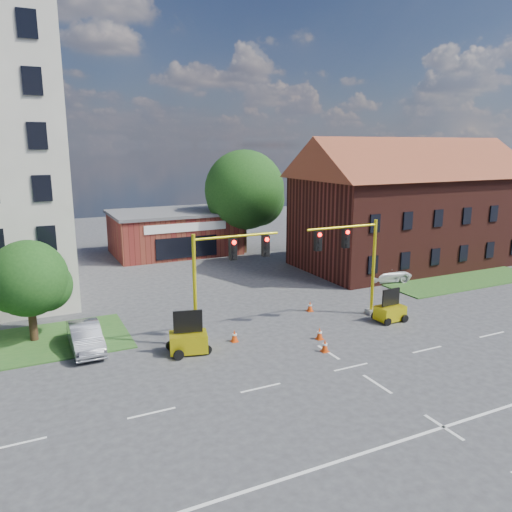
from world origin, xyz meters
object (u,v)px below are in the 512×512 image
Objects in this scene: signal_mast_west at (223,273)px; signal_mast_east at (353,258)px; pickup_white at (381,273)px; trailer_east at (390,311)px; trailer_west at (188,340)px.

signal_mast_west is 8.71m from signal_mast_east.
signal_mast_west is 17.42m from pickup_white.
signal_mast_east is at bearing 135.40° from trailer_east.
trailer_west reaches higher than pickup_white.
pickup_white is at bearing 39.09° from signal_mast_east.
trailer_east is at bearing 151.22° from pickup_white.
trailer_east is (1.84, -1.57, -3.30)m from signal_mast_east.
signal_mast_east reaches higher than trailer_east.
signal_mast_west is at bearing 180.00° from signal_mast_east.
signal_mast_east is 11.54m from trailer_west.
signal_mast_east is 9.99m from pickup_white.
signal_mast_east is 4.09m from trailer_east.
trailer_east is at bearing 10.75° from trailer_west.
signal_mast_west is at bearing 117.73° from pickup_white.
trailer_west is at bearing -175.89° from signal_mast_east.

